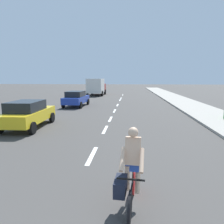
% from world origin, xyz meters
% --- Properties ---
extents(ground_plane, '(160.00, 160.00, 0.00)m').
position_xyz_m(ground_plane, '(0.00, 20.00, 0.00)').
color(ground_plane, '#423F3D').
extents(sidewalk_strip, '(3.60, 80.00, 0.14)m').
position_xyz_m(sidewalk_strip, '(7.62, 22.00, 0.07)').
color(sidewalk_strip, '#9E998E').
rests_on(sidewalk_strip, ground).
extents(lane_stripe_2, '(0.16, 1.80, 0.01)m').
position_xyz_m(lane_stripe_2, '(0.00, 7.67, 0.00)').
color(lane_stripe_2, white).
rests_on(lane_stripe_2, ground).
extents(lane_stripe_3, '(0.16, 1.80, 0.01)m').
position_xyz_m(lane_stripe_3, '(0.00, 11.53, 0.00)').
color(lane_stripe_3, white).
rests_on(lane_stripe_3, ground).
extents(lane_stripe_4, '(0.16, 1.80, 0.01)m').
position_xyz_m(lane_stripe_4, '(0.00, 14.47, 0.00)').
color(lane_stripe_4, white).
rests_on(lane_stripe_4, ground).
extents(lane_stripe_5, '(0.16, 1.80, 0.01)m').
position_xyz_m(lane_stripe_5, '(0.00, 18.11, 0.00)').
color(lane_stripe_5, white).
rests_on(lane_stripe_5, ground).
extents(lane_stripe_6, '(0.16, 1.80, 0.01)m').
position_xyz_m(lane_stripe_6, '(0.00, 21.98, 0.00)').
color(lane_stripe_6, white).
rests_on(lane_stripe_6, ground).
extents(lane_stripe_7, '(0.16, 1.80, 0.01)m').
position_xyz_m(lane_stripe_7, '(0.00, 27.13, 0.00)').
color(lane_stripe_7, white).
rests_on(lane_stripe_7, ground).
extents(lane_stripe_8, '(0.16, 1.80, 0.01)m').
position_xyz_m(lane_stripe_8, '(0.00, 29.60, 0.00)').
color(lane_stripe_8, white).
rests_on(lane_stripe_8, ground).
extents(lane_stripe_9, '(0.16, 1.80, 0.01)m').
position_xyz_m(lane_stripe_9, '(0.00, 35.46, 0.00)').
color(lane_stripe_9, white).
rests_on(lane_stripe_9, ground).
extents(cyclist, '(0.63, 1.71, 1.82)m').
position_xyz_m(cyclist, '(1.41, 4.78, 0.83)').
color(cyclist, black).
rests_on(cyclist, ground).
extents(parked_car_yellow, '(2.06, 4.23, 1.57)m').
position_xyz_m(parked_car_yellow, '(-4.52, 11.59, 0.84)').
color(parked_car_yellow, gold).
rests_on(parked_car_yellow, ground).
extents(parked_car_blue, '(2.05, 4.22, 1.57)m').
position_xyz_m(parked_car_blue, '(-4.17, 20.67, 0.84)').
color(parked_car_blue, '#1E389E').
rests_on(parked_car_blue, ground).
extents(delivery_truck, '(2.69, 6.25, 2.80)m').
position_xyz_m(delivery_truck, '(-4.41, 34.40, 1.50)').
color(delivery_truck, maroon).
rests_on(delivery_truck, ground).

